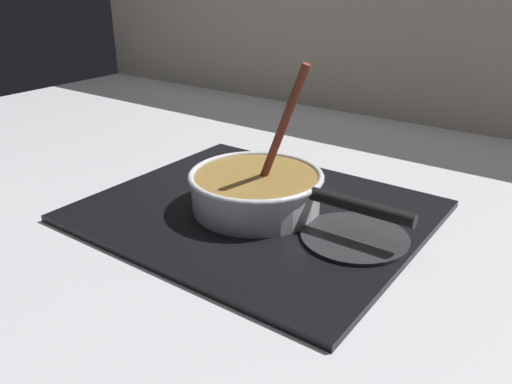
{
  "coord_description": "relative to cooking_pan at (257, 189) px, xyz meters",
  "views": [
    {
      "loc": [
        0.5,
        -0.6,
        0.4
      ],
      "look_at": [
        0.02,
        0.06,
        0.04
      ],
      "focal_mm": 36.13,
      "sensor_mm": 36.0,
      "label": 1
    }
  ],
  "objects": [
    {
      "name": "cooking_pan",
      "position": [
        0.0,
        0.0,
        0.0
      ],
      "size": [
        0.4,
        0.23,
        0.26
      ],
      "color": "silver",
      "rests_on": "hob_plate"
    },
    {
      "name": "burner_ring",
      "position": [
        -0.0,
        -0.0,
        -0.03
      ],
      "size": [
        0.17,
        0.17,
        0.01
      ],
      "primitive_type": "torus",
      "color": "#592D0C",
      "rests_on": "hob_plate"
    },
    {
      "name": "ground",
      "position": [
        -0.02,
        -0.06,
        -0.07
      ],
      "size": [
        2.4,
        1.6,
        0.04
      ],
      "primitive_type": "cube",
      "color": "#B7B7BC"
    },
    {
      "name": "hob_plate",
      "position": [
        -0.0,
        -0.0,
        -0.04
      ],
      "size": [
        0.56,
        0.48,
        0.01
      ],
      "primitive_type": "cube",
      "color": "black",
      "rests_on": "ground"
    },
    {
      "name": "backsplash_wall",
      "position": [
        -0.02,
        0.73,
        0.23
      ],
      "size": [
        2.4,
        0.02,
        0.55
      ],
      "primitive_type": "cube",
      "color": "#B2A893",
      "rests_on": "ground"
    },
    {
      "name": "spare_burner",
      "position": [
        0.19,
        -0.0,
        -0.03
      ],
      "size": [
        0.17,
        0.17,
        0.01
      ],
      "primitive_type": "cylinder",
      "color": "#262628",
      "rests_on": "hob_plate"
    }
  ]
}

